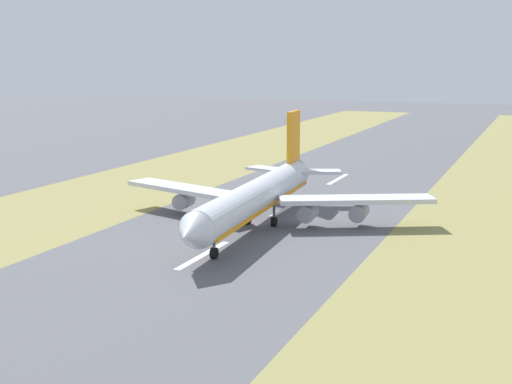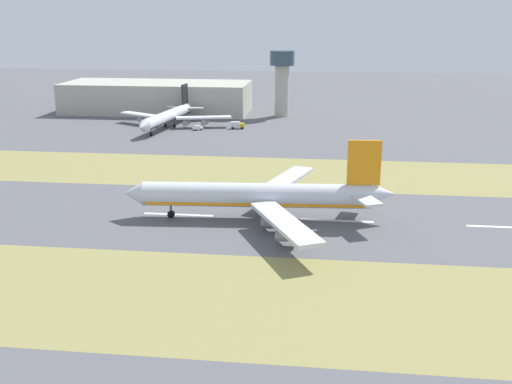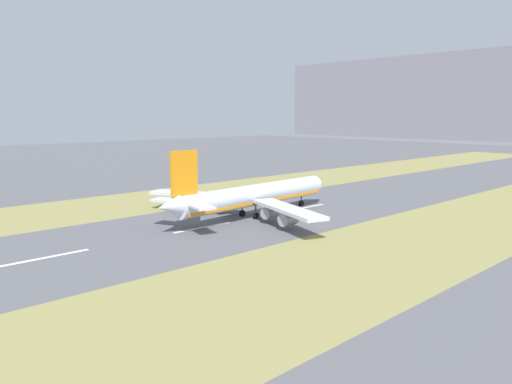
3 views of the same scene
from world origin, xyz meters
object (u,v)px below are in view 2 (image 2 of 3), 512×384
control_tower (282,76)px  apron_car (198,128)px  service_truck (237,125)px  terminal_building (157,97)px  airplane_main_jet (264,196)px  airplane_parked_apron (169,116)px

control_tower → apron_car: 56.85m
service_truck → apron_car: service_truck is taller
terminal_building → service_truck: terminal_building is taller
airplane_main_jet → apron_car: 122.31m
airplane_main_jet → service_truck: (120.30, 24.55, -4.36)m
airplane_main_jet → airplane_parked_apron: (119.24, 55.34, -0.90)m
airplane_parked_apron → service_truck: bearing=-88.0°
control_tower → airplane_parked_apron: bearing=128.3°
service_truck → apron_car: size_ratio=1.31×
terminal_building → apron_car: 57.44m
airplane_main_jet → terminal_building: airplane_main_jet is taller
airplane_main_jet → airplane_parked_apron: size_ratio=1.18×
airplane_parked_apron → control_tower: bearing=-51.7°
control_tower → service_truck: control_tower is taller
terminal_building → service_truck: size_ratio=15.25×
airplane_main_jet → airplane_parked_apron: 131.46m
terminal_building → control_tower: 66.44m
airplane_main_jet → service_truck: airplane_main_jet is taller
airplane_main_jet → terminal_building: size_ratio=0.71×
terminal_building → control_tower: size_ratio=2.96×
control_tower → terminal_building: bearing=84.9°
terminal_building → service_truck: (-42.33, -48.19, -5.98)m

